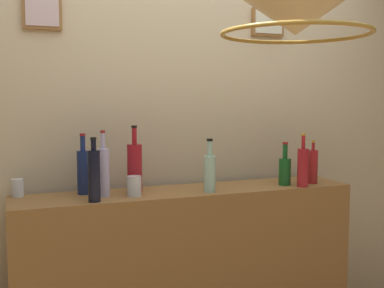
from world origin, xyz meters
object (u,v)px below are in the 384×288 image
object	(u,v)px
liquor_bottle_gin	(303,166)
liquor_bottle_amaro	(313,166)
liquor_bottle_port	(210,171)
pendant_lamp	(296,11)
liquor_bottle_rum	(103,171)
liquor_bottle_bourbon	(135,167)
glass_tumbler_rocks	(134,186)
glass_tumbler_highball	(18,188)
liquor_bottle_vermouth	(285,170)
liquor_bottle_brandy	(83,171)
liquor_bottle_mezcal	(94,175)

from	to	relation	value
liquor_bottle_gin	liquor_bottle_amaro	xyz separation A→B (m)	(0.11, 0.07, -0.01)
liquor_bottle_port	pendant_lamp	bearing A→B (deg)	-86.95
liquor_bottle_rum	liquor_bottle_amaro	distance (m)	1.19
liquor_bottle_bourbon	liquor_bottle_port	size ratio (longest dim) A/B	1.25
liquor_bottle_gin	liquor_bottle_rum	distance (m)	1.08
liquor_bottle_rum	liquor_bottle_port	xyz separation A→B (m)	(0.54, -0.08, -0.02)
pendant_lamp	liquor_bottle_gin	bearing A→B (deg)	53.55
glass_tumbler_rocks	liquor_bottle_amaro	bearing A→B (deg)	-0.58
pendant_lamp	glass_tumbler_highball	bearing A→B (deg)	136.10
liquor_bottle_vermouth	liquor_bottle_rum	bearing A→B (deg)	177.48
liquor_bottle_bourbon	liquor_bottle_port	xyz separation A→B (m)	(0.37, -0.13, -0.03)
liquor_bottle_brandy	liquor_bottle_mezcal	world-z (taller)	liquor_bottle_brandy
liquor_bottle_mezcal	pendant_lamp	world-z (taller)	pendant_lamp
liquor_bottle_rum	liquor_bottle_mezcal	distance (m)	0.12
liquor_bottle_port	glass_tumbler_rocks	distance (m)	0.40
liquor_bottle_gin	liquor_bottle_mezcal	world-z (taller)	liquor_bottle_mezcal
liquor_bottle_brandy	glass_tumbler_rocks	distance (m)	0.28
liquor_bottle_gin	glass_tumbler_highball	world-z (taller)	liquor_bottle_gin
liquor_bottle_brandy	liquor_bottle_mezcal	bearing A→B (deg)	-83.88
liquor_bottle_brandy	liquor_bottle_amaro	world-z (taller)	liquor_bottle_brandy
liquor_bottle_port	liquor_bottle_amaro	bearing A→B (deg)	1.90
liquor_bottle_brandy	pendant_lamp	size ratio (longest dim) A/B	0.55
liquor_bottle_brandy	liquor_bottle_port	xyz separation A→B (m)	(0.62, -0.17, -0.01)
liquor_bottle_bourbon	liquor_bottle_amaro	size ratio (longest dim) A/B	1.40
liquor_bottle_gin	liquor_bottle_mezcal	bearing A→B (deg)	179.03
liquor_bottle_mezcal	liquor_bottle_vermouth	xyz separation A→B (m)	(1.07, 0.06, -0.04)
liquor_bottle_brandy	glass_tumbler_highball	size ratio (longest dim) A/B	3.47
glass_tumbler_highball	glass_tumbler_rocks	bearing A→B (deg)	-18.90
liquor_bottle_brandy	liquor_bottle_rum	bearing A→B (deg)	-48.90
liquor_bottle_gin	liquor_bottle_vermouth	xyz separation A→B (m)	(-0.06, 0.08, -0.03)
liquor_bottle_rum	liquor_bottle_bourbon	bearing A→B (deg)	18.39
liquor_bottle_mezcal	pendant_lamp	size ratio (longest dim) A/B	0.54
glass_tumbler_rocks	liquor_bottle_bourbon	bearing A→B (deg)	74.46
liquor_bottle_mezcal	liquor_bottle_port	size ratio (longest dim) A/B	1.10
liquor_bottle_vermouth	glass_tumbler_highball	world-z (taller)	liquor_bottle_vermouth
liquor_bottle_amaro	glass_tumbler_highball	world-z (taller)	liquor_bottle_amaro
liquor_bottle_rum	liquor_bottle_vermouth	xyz separation A→B (m)	(1.01, -0.04, -0.04)
liquor_bottle_brandy	liquor_bottle_vermouth	bearing A→B (deg)	-7.33
liquor_bottle_port	pendant_lamp	distance (m)	1.01
liquor_bottle_brandy	glass_tumbler_highball	bearing A→B (deg)	171.81
pendant_lamp	liquor_bottle_vermouth	bearing A→B (deg)	60.10
liquor_bottle_port	liquor_bottle_amaro	distance (m)	0.65
liquor_bottle_gin	liquor_bottle_rum	xyz separation A→B (m)	(-1.07, 0.12, 0.01)
liquor_bottle_gin	liquor_bottle_brandy	xyz separation A→B (m)	(-1.16, 0.22, 0.01)
liquor_bottle_amaro	liquor_bottle_bourbon	bearing A→B (deg)	173.66
liquor_bottle_gin	pendant_lamp	distance (m)	1.09
liquor_bottle_mezcal	liquor_bottle_amaro	xyz separation A→B (m)	(1.25, 0.05, -0.03)
liquor_bottle_brandy	pendant_lamp	xyz separation A→B (m)	(0.66, -0.89, 0.69)
liquor_bottle_brandy	liquor_bottle_port	bearing A→B (deg)	-15.54
liquor_bottle_port	glass_tumbler_highball	world-z (taller)	liquor_bottle_port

